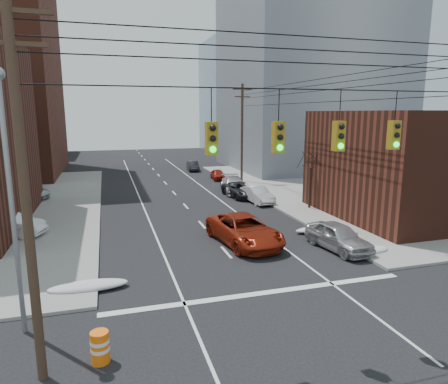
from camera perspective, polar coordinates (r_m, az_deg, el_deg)
sidewalk_ne at (r=49.52m, az=26.06°, el=1.06°), size 40.00×40.00×0.15m
building_office at (r=60.10m, az=12.08°, el=15.45°), size 22.00×20.00×25.00m
building_glass at (r=84.49m, az=4.64°, el=13.36°), size 20.00×18.00×22.00m
building_storefront at (r=34.95m, az=27.77°, el=3.62°), size 16.00×12.00×8.00m
utility_pole_left at (r=12.19m, az=-26.61°, el=0.22°), size 2.20×0.28×11.00m
utility_pole_far at (r=45.35m, az=2.59°, el=8.62°), size 2.20×0.28×11.00m
traffic_signals at (r=13.42m, az=12.11°, el=8.03°), size 17.00×0.42×2.02m
street_light at (r=15.33m, az=-28.33°, el=1.18°), size 0.44×0.44×9.32m
bare_tree at (r=33.36m, az=12.20°, el=1.44°), size 2.09×2.20×4.93m
snow_nw at (r=19.42m, az=-18.82°, el=-12.60°), size 3.50×1.08×0.42m
snow_ne at (r=24.12m, az=19.40°, el=-7.91°), size 3.00×1.08×0.42m
snow_east_far at (r=27.69m, az=13.97°, el=-5.13°), size 4.00×1.08×0.42m
red_pickup at (r=24.38m, az=2.90°, el=-5.42°), size 3.73×6.60×1.74m
parked_car_a at (r=24.27m, az=16.02°, el=-6.14°), size 2.47×4.84×1.58m
parked_car_b at (r=35.57m, az=4.77°, el=-0.36°), size 1.88×4.49×1.44m
parked_car_c at (r=37.85m, az=2.35°, el=0.31°), size 2.70×5.08×1.36m
parked_car_d at (r=39.92m, az=1.41°, el=1.04°), size 2.88×5.62×1.56m
parked_car_e at (r=47.70m, az=-0.87°, el=2.51°), size 1.75×3.69×1.22m
parked_car_f at (r=55.24m, az=-4.48°, el=3.73°), size 1.73×4.09×1.31m
lot_car_a at (r=28.85m, az=-28.48°, el=-4.12°), size 4.76×2.91×1.48m
lot_car_b at (r=40.31m, az=-26.65°, el=-0.07°), size 4.97×3.41×1.26m
construction_barrel at (r=14.20m, az=-17.29°, el=-20.35°), size 0.74×0.74×1.05m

